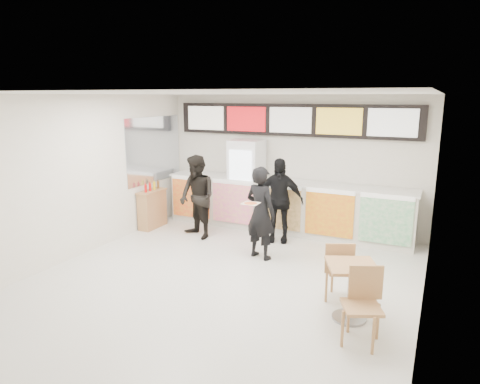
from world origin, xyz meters
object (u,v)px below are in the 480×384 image
Objects in this scene: cafe_table at (351,281)px; condiment_ledge at (152,209)px; service_counter at (284,206)px; customer_mid at (278,200)px; customer_left at (197,197)px; customer_main at (261,213)px; drinks_fridge at (246,184)px.

cafe_table is 1.58× the size of condiment_ledge.
customer_mid is at bearing -80.82° from service_counter.
customer_left reaches higher than service_counter.
customer_main is at bearing 7.63° from customer_left.
customer_main is (1.09, -1.74, -0.14)m from drinks_fridge.
drinks_fridge reaches higher than customer_mid.
condiment_ledge is at bearing -150.69° from drinks_fridge.
customer_mid is at bearing -71.76° from customer_main.
customer_main is at bearing 117.70° from cafe_table.
customer_mid is (1.62, 0.53, -0.01)m from customer_left.
customer_left is 1.71m from customer_mid.
cafe_table is (3.06, -3.31, -0.45)m from drinks_fridge.
customer_main is at bearing -101.09° from customer_mid.
customer_left is at bearing -175.38° from customer_mid.
cafe_table is (2.13, -3.29, -0.03)m from service_counter.
drinks_fridge is 1.13× the size of customer_left.
condiment_ledge reaches higher than cafe_table.
drinks_fridge is 1.26m from customer_mid.
customer_main is 1.04m from customer_mid.
service_counter reaches higher than cafe_table.
service_counter is at bearing -69.02° from customer_main.
customer_mid is 1.69× the size of condiment_ledge.
cafe_table is at bearing -5.06° from customer_left.
customer_main is 2.54m from cafe_table.
service_counter is 3.21× the size of customer_main.
service_counter is 3.38× the size of cafe_table.
drinks_fridge is 2.23m from condiment_ledge.
condiment_ledge is at bearing 131.72° from cafe_table.
condiment_ledge is (-2.82, -1.04, -0.13)m from service_counter.
customer_left is at bearing 126.41° from cafe_table.
service_counter is at bearing 20.28° from condiment_ledge.
customer_mid reaches higher than customer_main.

